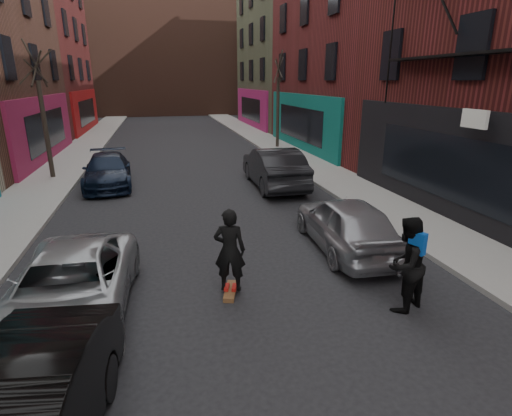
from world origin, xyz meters
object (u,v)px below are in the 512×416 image
tree_left_far (41,103)px  skateboard (231,291)px  parked_left_end (108,171)px  pedestrian (406,264)px  parked_right_end (274,167)px  parked_right_far (346,223)px  parked_left_far (70,288)px  tree_right_far (278,93)px  skateboarder (230,250)px

tree_left_far → skateboard: tree_left_far is taller
parked_left_end → pedestrian: (6.61, -11.50, 0.29)m
tree_left_far → parked_right_end: bearing=-20.8°
tree_left_far → parked_right_far: (9.42, -10.35, -2.66)m
parked_left_far → skateboard: parked_left_far is taller
parked_left_end → parked_right_end: parked_right_end is taller
parked_right_end → parked_left_far: bearing=54.4°
parked_left_end → skateboard: size_ratio=5.73×
parked_right_end → parked_left_end: bearing=-13.3°
tree_right_far → tree_left_far: bearing=-154.2°
parked_right_far → parked_right_end: (-0.02, 6.79, 0.10)m
skateboard → skateboarder: bearing=-163.2°
tree_right_far → pedestrian: (-3.20, -19.32, -2.57)m
parked_left_end → pedestrian: 13.27m
parked_right_end → skateboard: parked_right_end is taller
parked_left_far → parked_right_end: bearing=56.0°
parked_left_end → pedestrian: bearing=-64.0°
parked_left_far → pedestrian: pedestrian is taller
tree_left_far → parked_right_end: tree_left_far is taller
tree_right_far → skateboard: size_ratio=8.50×
parked_right_far → skateboarder: 3.75m
tree_left_far → skateboard: (6.04, -11.95, -3.33)m
parked_right_end → skateboard: size_ratio=6.26×
tree_right_far → skateboard: tree_right_far is taller
tree_right_far → parked_right_far: tree_right_far is taller
skateboard → pedestrian: pedestrian is taller
tree_left_far → parked_left_far: (3.00, -12.15, -2.74)m
parked_right_far → skateboard: (-3.38, -1.60, -0.67)m
tree_right_far → parked_right_end: 10.38m
pedestrian → skateboard: bearing=-46.9°
tree_left_far → parked_left_far: 12.82m
tree_left_far → parked_left_end: bearing=-35.0°
parked_left_far → skateboard: 3.10m
tree_left_far → parked_left_end: (2.59, -1.81, -2.71)m
tree_right_far → parked_right_end: (-3.00, -9.56, -2.70)m
tree_right_far → parked_right_far: 16.86m
tree_left_far → pedestrian: size_ratio=3.42×
tree_left_far → skateboarder: size_ratio=3.65×
parked_left_far → parked_right_end: 10.72m
parked_left_end → skateboarder: 10.71m
parked_left_far → parked_right_end: size_ratio=0.92×
tree_right_far → pedestrian: tree_right_far is taller
parked_right_end → pedestrian: bearing=90.0°
parked_right_far → skateboarder: bearing=28.0°
tree_left_far → parked_left_far: bearing=-76.1°
parked_right_far → parked_right_end: bearing=-87.1°
skateboarder → parked_right_end: bearing=-95.1°
skateboard → parked_right_end: bearing=84.9°
tree_left_far → tree_right_far: 13.78m
skateboard → parked_right_far: bearing=42.1°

